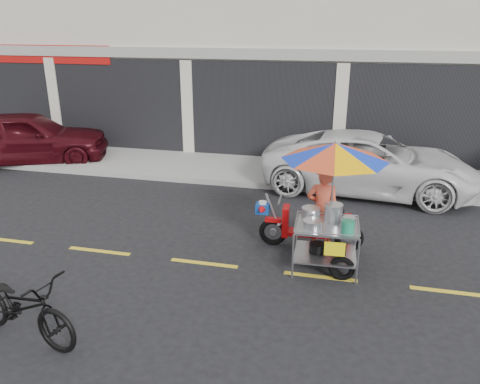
% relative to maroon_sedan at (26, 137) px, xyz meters
% --- Properties ---
extents(ground, '(90.00, 90.00, 0.00)m').
position_rel_maroon_sedan_xyz_m(ground, '(8.88, -4.70, -0.78)').
color(ground, black).
extents(sidewalk, '(45.00, 3.00, 0.15)m').
position_rel_maroon_sedan_xyz_m(sidewalk, '(8.88, 0.80, -0.70)').
color(sidewalk, gray).
rests_on(sidewalk, ground).
extents(shophouse_block, '(36.00, 8.11, 10.40)m').
position_rel_maroon_sedan_xyz_m(shophouse_block, '(11.69, 5.89, 3.46)').
color(shophouse_block, beige).
rests_on(shophouse_block, ground).
extents(centerline, '(42.00, 0.10, 0.01)m').
position_rel_maroon_sedan_xyz_m(centerline, '(8.88, -4.70, -0.77)').
color(centerline, gold).
rests_on(centerline, ground).
extents(maroon_sedan, '(4.90, 3.45, 1.55)m').
position_rel_maroon_sedan_xyz_m(maroon_sedan, '(0.00, 0.00, 0.00)').
color(maroon_sedan, '#37080E').
rests_on(maroon_sedan, ground).
extents(white_pickup, '(5.31, 2.79, 1.43)m').
position_rel_maroon_sedan_xyz_m(white_pickup, '(9.71, -0.19, -0.06)').
color(white_pickup, silver).
rests_on(white_pickup, ground).
extents(near_bicycle, '(1.96, 1.05, 0.98)m').
position_rel_maroon_sedan_xyz_m(near_bicycle, '(5.18, -7.17, -0.29)').
color(near_bicycle, black).
rests_on(near_bicycle, ground).
extents(food_vendor_rig, '(2.26, 1.77, 2.23)m').
position_rel_maroon_sedan_xyz_m(food_vendor_rig, '(8.87, -4.09, 0.62)').
color(food_vendor_rig, black).
rests_on(food_vendor_rig, ground).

